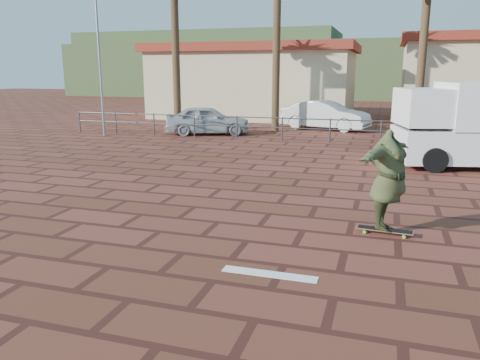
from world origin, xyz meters
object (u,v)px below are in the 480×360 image
(longboard, at_px, (385,230))
(skateboarder, at_px, (388,180))
(car_silver, at_px, (208,120))
(car_white, at_px, (326,115))

(longboard, height_order, skateboarder, skateboarder)
(skateboarder, distance_m, car_silver, 14.38)
(longboard, distance_m, skateboarder, 0.92)
(car_silver, bearing_deg, car_white, -74.54)
(longboard, relative_size, car_silver, 0.26)
(skateboarder, relative_size, car_white, 0.51)
(longboard, relative_size, skateboarder, 0.45)
(longboard, height_order, car_silver, car_silver)
(longboard, xyz_separation_m, car_silver, (-8.03, 11.93, 0.58))
(longboard, height_order, car_white, car_white)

